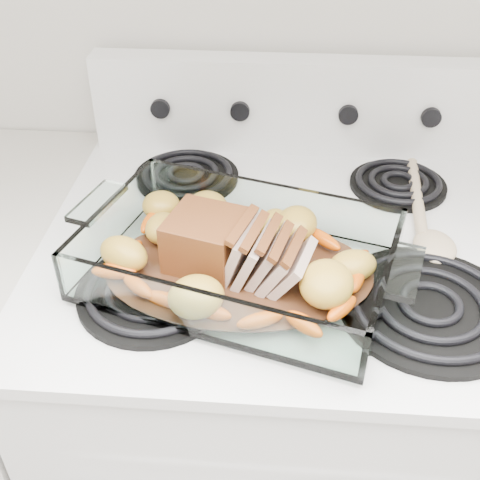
{
  "coord_description": "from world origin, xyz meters",
  "views": [
    {
      "loc": [
        -0.02,
        0.88,
        1.5
      ],
      "look_at": [
        -0.07,
        1.56,
        0.99
      ],
      "focal_mm": 45.0,
      "sensor_mm": 36.0,
      "label": 1
    }
  ],
  "objects": [
    {
      "name": "electric_range",
      "position": [
        0.0,
        1.66,
        0.48
      ],
      "size": [
        0.78,
        0.7,
        1.12
      ],
      "color": "white",
      "rests_on": "ground"
    },
    {
      "name": "baking_dish",
      "position": [
        -0.07,
        1.54,
        0.96
      ],
      "size": [
        0.41,
        0.27,
        0.08
      ],
      "rotation": [
        0.0,
        0.0,
        -0.29
      ],
      "color": "white",
      "rests_on": "electric_range"
    },
    {
      "name": "pork_roast",
      "position": [
        -0.09,
        1.54,
        0.99
      ],
      "size": [
        0.2,
        0.1,
        0.08
      ],
      "rotation": [
        0.0,
        0.0,
        -0.04
      ],
      "color": "brown",
      "rests_on": "baking_dish"
    },
    {
      "name": "roast_vegetables",
      "position": [
        -0.08,
        1.58,
        0.97
      ],
      "size": [
        0.4,
        0.22,
        0.05
      ],
      "rotation": [
        0.0,
        0.0,
        0.29
      ],
      "color": "#EC5C0D",
      "rests_on": "baking_dish"
    },
    {
      "name": "wooden_spoon",
      "position": [
        0.22,
        1.69,
        0.95
      ],
      "size": [
        0.06,
        0.3,
        0.02
      ],
      "rotation": [
        0.0,
        0.0,
        -0.08
      ],
      "color": "#C6AC8B",
      "rests_on": "electric_range"
    }
  ]
}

